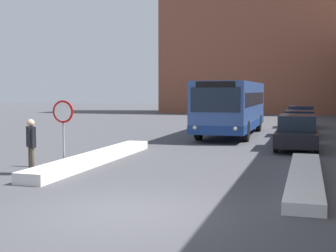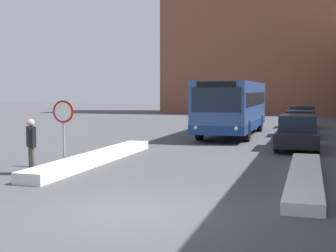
{
  "view_description": "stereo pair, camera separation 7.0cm",
  "coord_description": "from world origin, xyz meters",
  "px_view_note": "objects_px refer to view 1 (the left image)",
  "views": [
    {
      "loc": [
        3.63,
        -9.1,
        2.56
      ],
      "look_at": [
        -0.6,
        5.03,
        1.45
      ],
      "focal_mm": 50.0,
      "sensor_mm": 36.0,
      "label": 1
    },
    {
      "loc": [
        3.69,
        -9.08,
        2.56
      ],
      "look_at": [
        -0.6,
        5.03,
        1.45
      ],
      "focal_mm": 50.0,
      "sensor_mm": 36.0,
      "label": 2
    }
  ],
  "objects_px": {
    "parked_car_back": "(301,117)",
    "stop_sign": "(63,119)",
    "parked_car_middle": "(299,123)",
    "city_bus": "(232,106)",
    "pedestrian": "(31,141)",
    "parked_car_front": "(297,132)"
  },
  "relations": [
    {
      "from": "parked_car_middle",
      "to": "pedestrian",
      "type": "bearing_deg",
      "value": -117.02
    },
    {
      "from": "parked_car_back",
      "to": "stop_sign",
      "type": "relative_size",
      "value": 1.94
    },
    {
      "from": "city_bus",
      "to": "pedestrian",
      "type": "height_order",
      "value": "city_bus"
    },
    {
      "from": "parked_car_front",
      "to": "city_bus",
      "type": "bearing_deg",
      "value": 124.33
    },
    {
      "from": "city_bus",
      "to": "stop_sign",
      "type": "height_order",
      "value": "city_bus"
    },
    {
      "from": "city_bus",
      "to": "parked_car_back",
      "type": "bearing_deg",
      "value": 61.88
    },
    {
      "from": "parked_car_middle",
      "to": "stop_sign",
      "type": "distance_m",
      "value": 15.47
    },
    {
      "from": "stop_sign",
      "to": "pedestrian",
      "type": "height_order",
      "value": "stop_sign"
    },
    {
      "from": "pedestrian",
      "to": "parked_car_middle",
      "type": "bearing_deg",
      "value": 108.54
    },
    {
      "from": "city_bus",
      "to": "stop_sign",
      "type": "xyz_separation_m",
      "value": [
        -3.69,
        -12.82,
        -0.04
      ]
    },
    {
      "from": "parked_car_front",
      "to": "parked_car_back",
      "type": "bearing_deg",
      "value": 90.0
    },
    {
      "from": "parked_car_front",
      "to": "stop_sign",
      "type": "bearing_deg",
      "value": -135.54
    },
    {
      "from": "parked_car_front",
      "to": "parked_car_back",
      "type": "xyz_separation_m",
      "value": [
        0.0,
        12.56,
        0.01
      ]
    },
    {
      "from": "parked_car_front",
      "to": "pedestrian",
      "type": "xyz_separation_m",
      "value": [
        -7.69,
        -8.87,
        0.27
      ]
    },
    {
      "from": "city_bus",
      "to": "parked_car_front",
      "type": "distance_m",
      "value": 6.74
    },
    {
      "from": "city_bus",
      "to": "parked_car_back",
      "type": "height_order",
      "value": "city_bus"
    },
    {
      "from": "city_bus",
      "to": "parked_car_front",
      "type": "bearing_deg",
      "value": -55.67
    },
    {
      "from": "parked_car_back",
      "to": "stop_sign",
      "type": "height_order",
      "value": "stop_sign"
    },
    {
      "from": "stop_sign",
      "to": "parked_car_front",
      "type": "bearing_deg",
      "value": 44.46
    },
    {
      "from": "stop_sign",
      "to": "parked_car_back",
      "type": "bearing_deg",
      "value": 69.44
    },
    {
      "from": "city_bus",
      "to": "stop_sign",
      "type": "distance_m",
      "value": 13.34
    },
    {
      "from": "stop_sign",
      "to": "pedestrian",
      "type": "bearing_deg",
      "value": -98.77
    }
  ]
}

